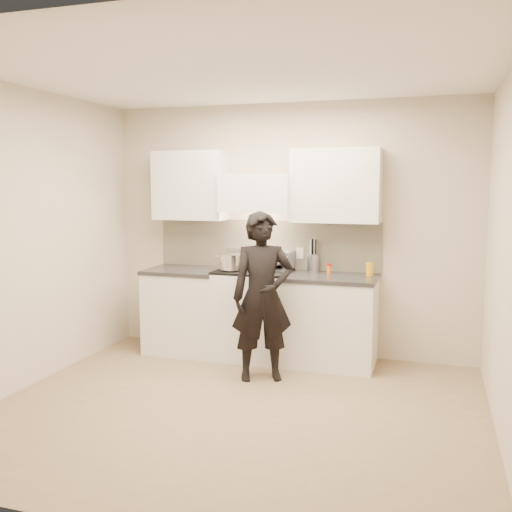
# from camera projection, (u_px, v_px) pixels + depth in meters

# --- Properties ---
(ground_plane) EXTENTS (4.00, 4.00, 0.00)m
(ground_plane) POSITION_uv_depth(u_px,v_px,m) (236.00, 409.00, 4.69)
(ground_plane) COLOR #887154
(room_shell) EXTENTS (4.04, 3.54, 2.70)m
(room_shell) POSITION_uv_depth(u_px,v_px,m) (243.00, 213.00, 4.86)
(room_shell) COLOR #C0B3A2
(room_shell) RESTS_ON ground
(stove) EXTENTS (0.76, 0.65, 0.96)m
(stove) POSITION_uv_depth(u_px,v_px,m) (254.00, 313.00, 6.07)
(stove) COLOR silver
(stove) RESTS_ON ground
(counter_right) EXTENTS (0.92, 0.67, 0.92)m
(counter_right) POSITION_uv_depth(u_px,v_px,m) (331.00, 320.00, 5.82)
(counter_right) COLOR silver
(counter_right) RESTS_ON ground
(counter_left) EXTENTS (0.82, 0.67, 0.92)m
(counter_left) POSITION_uv_depth(u_px,v_px,m) (186.00, 310.00, 6.30)
(counter_left) COLOR silver
(counter_left) RESTS_ON ground
(wok) EXTENTS (0.40, 0.49, 0.32)m
(wok) POSITION_uv_depth(u_px,v_px,m) (271.00, 257.00, 6.08)
(wok) COLOR silver
(wok) RESTS_ON stove
(stock_pot) EXTENTS (0.33, 0.31, 0.16)m
(stock_pot) POSITION_uv_depth(u_px,v_px,m) (231.00, 262.00, 5.93)
(stock_pot) COLOR silver
(stock_pot) RESTS_ON stove
(utensil_crock) EXTENTS (0.13, 0.13, 0.35)m
(utensil_crock) POSITION_uv_depth(u_px,v_px,m) (313.00, 261.00, 6.05)
(utensil_crock) COLOR #9EA1AE
(utensil_crock) RESTS_ON counter_right
(spice_jar) EXTENTS (0.05, 0.05, 0.11)m
(spice_jar) POSITION_uv_depth(u_px,v_px,m) (329.00, 268.00, 5.91)
(spice_jar) COLOR #D16213
(spice_jar) RESTS_ON counter_right
(oil_glass) EXTENTS (0.08, 0.08, 0.13)m
(oil_glass) POSITION_uv_depth(u_px,v_px,m) (370.00, 269.00, 5.77)
(oil_glass) COLOR #C89413
(oil_glass) RESTS_ON counter_right
(person) EXTENTS (0.69, 0.59, 1.59)m
(person) POSITION_uv_depth(u_px,v_px,m) (263.00, 297.00, 5.33)
(person) COLOR black
(person) RESTS_ON ground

